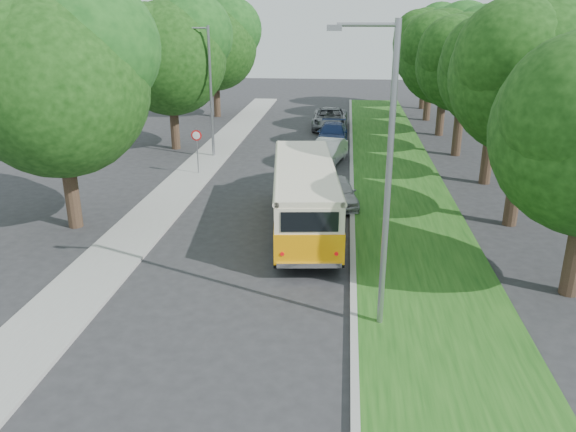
# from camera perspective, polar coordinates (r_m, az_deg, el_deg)

# --- Properties ---
(ground) EXTENTS (120.00, 120.00, 0.00)m
(ground) POSITION_cam_1_polar(r_m,az_deg,el_deg) (18.36, -4.74, -6.35)
(ground) COLOR #27272A
(ground) RESTS_ON ground
(curb) EXTENTS (0.20, 70.00, 0.15)m
(curb) POSITION_cam_1_polar(r_m,az_deg,el_deg) (22.64, 6.55, -1.01)
(curb) COLOR gray
(curb) RESTS_ON ground
(grass_verge) EXTENTS (4.50, 70.00, 0.13)m
(grass_verge) POSITION_cam_1_polar(r_m,az_deg,el_deg) (22.81, 12.46, -1.23)
(grass_verge) COLOR #174412
(grass_verge) RESTS_ON ground
(sidewalk) EXTENTS (2.20, 70.00, 0.12)m
(sidewalk) POSITION_cam_1_polar(r_m,az_deg,el_deg) (24.01, -13.91, -0.29)
(sidewalk) COLOR gray
(sidewalk) RESTS_ON ground
(treeline) EXTENTS (24.27, 41.91, 9.46)m
(treeline) POSITION_cam_1_polar(r_m,az_deg,el_deg) (34.24, 6.04, 16.12)
(treeline) COLOR #332319
(treeline) RESTS_ON ground
(lamppost_near) EXTENTS (1.71, 0.16, 8.00)m
(lamppost_near) POSITION_cam_1_polar(r_m,az_deg,el_deg) (14.21, 9.84, 4.40)
(lamppost_near) COLOR gray
(lamppost_near) RESTS_ON ground
(lamppost_far) EXTENTS (1.71, 0.16, 7.50)m
(lamppost_far) POSITION_cam_1_polar(r_m,az_deg,el_deg) (33.36, -8.04, 12.82)
(lamppost_far) COLOR gray
(lamppost_far) RESTS_ON ground
(warning_sign) EXTENTS (0.56, 0.10, 2.50)m
(warning_sign) POSITION_cam_1_polar(r_m,az_deg,el_deg) (29.87, -9.25, 7.26)
(warning_sign) COLOR gray
(warning_sign) RESTS_ON ground
(vintage_bus) EXTENTS (3.32, 9.29, 2.70)m
(vintage_bus) POSITION_cam_1_polar(r_m,az_deg,el_deg) (21.80, 1.67, 1.84)
(vintage_bus) COLOR #FF9E08
(vintage_bus) RESTS_ON ground
(car_silver) EXTENTS (2.07, 3.79, 1.22)m
(car_silver) POSITION_cam_1_polar(r_m,az_deg,el_deg) (25.16, 5.13, 2.48)
(car_silver) COLOR #A9AAAE
(car_silver) RESTS_ON ground
(car_white) EXTENTS (2.32, 4.35, 1.36)m
(car_white) POSITION_cam_1_polar(r_m,az_deg,el_deg) (32.29, 4.07, 6.53)
(car_white) COLOR silver
(car_white) RESTS_ON ground
(car_blue) EXTENTS (2.00, 4.77, 1.38)m
(car_blue) POSITION_cam_1_polar(r_m,az_deg,el_deg) (37.10, 4.55, 8.27)
(car_blue) COLOR navy
(car_blue) RESTS_ON ground
(car_grey) EXTENTS (2.56, 5.50, 1.52)m
(car_grey) POSITION_cam_1_polar(r_m,az_deg,el_deg) (42.42, 4.28, 9.84)
(car_grey) COLOR slate
(car_grey) RESTS_ON ground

